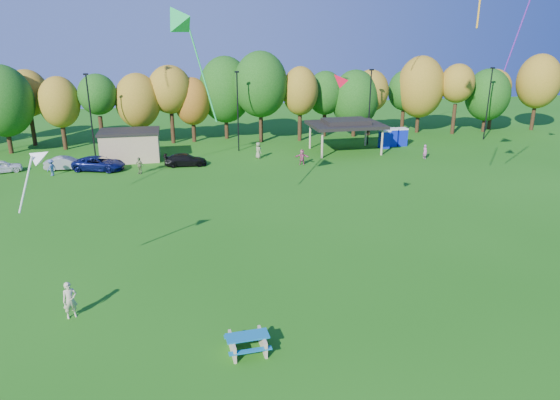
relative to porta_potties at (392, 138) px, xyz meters
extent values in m
plane|color=#19600F|center=(-20.56, -38.46, -1.10)|extent=(160.00, 160.00, 0.00)
cylinder|color=black|center=(-44.32, 5.74, 0.68)|extent=(0.50, 0.50, 3.56)
ellipsoid|color=#144C0F|center=(-44.32, 5.74, 4.84)|extent=(6.62, 6.62, 8.00)
cylinder|color=black|center=(-42.69, 9.79, 0.80)|extent=(0.50, 0.50, 3.79)
ellipsoid|color=olive|center=(-42.69, 9.79, 5.22)|extent=(4.94, 4.94, 5.58)
cylinder|color=black|center=(-38.58, 6.55, 0.57)|extent=(0.50, 0.50, 3.34)
ellipsoid|color=olive|center=(-38.58, 6.55, 4.47)|extent=(4.61, 4.61, 5.88)
cylinder|color=black|center=(-34.29, 6.38, 0.81)|extent=(0.50, 0.50, 3.82)
ellipsoid|color=#144C0F|center=(-34.29, 6.38, 5.26)|extent=(4.43, 4.43, 4.73)
cylinder|color=black|center=(-29.86, 7.04, 0.53)|extent=(0.50, 0.50, 3.25)
ellipsoid|color=olive|center=(-29.86, 7.04, 4.32)|extent=(5.33, 5.33, 6.53)
cylinder|color=black|center=(-26.01, 7.61, 0.88)|extent=(0.50, 0.50, 3.96)
ellipsoid|color=olive|center=(-26.01, 7.61, 5.51)|extent=(5.31, 5.31, 5.82)
cylinder|color=black|center=(-23.41, 7.88, 0.43)|extent=(0.50, 0.50, 3.05)
ellipsoid|color=#995914|center=(-23.41, 7.88, 3.98)|extent=(4.54, 4.54, 5.87)
cylinder|color=black|center=(-19.14, 9.07, 0.79)|extent=(0.50, 0.50, 3.77)
ellipsoid|color=#144C0F|center=(-19.14, 9.07, 5.19)|extent=(6.69, 6.69, 8.35)
cylinder|color=black|center=(-15.10, 6.07, 1.04)|extent=(0.50, 0.50, 4.28)
ellipsoid|color=#144C0F|center=(-15.10, 6.07, 6.04)|extent=(6.64, 6.64, 8.01)
cylinder|color=black|center=(-10.15, 5.75, 0.78)|extent=(0.50, 0.50, 3.76)
ellipsoid|color=olive|center=(-10.15, 5.75, 5.17)|extent=(4.49, 4.49, 6.02)
cylinder|color=black|center=(-6.28, 7.79, 0.62)|extent=(0.50, 0.50, 3.43)
ellipsoid|color=#144C0F|center=(-6.28, 7.79, 4.62)|extent=(4.77, 4.77, 5.63)
cylinder|color=black|center=(-2.45, 6.93, 0.38)|extent=(0.50, 0.50, 2.95)
ellipsoid|color=#144C0F|center=(-2.45, 6.93, 3.83)|extent=(6.14, 6.14, 7.54)
cylinder|color=black|center=(-0.18, 7.40, 0.66)|extent=(0.50, 0.50, 3.52)
ellipsoid|color=olive|center=(-0.18, 7.40, 4.77)|extent=(4.78, 4.78, 5.53)
cylinder|color=black|center=(5.50, 9.05, 0.60)|extent=(0.50, 0.50, 3.39)
ellipsoid|color=#144C0F|center=(5.50, 9.05, 4.55)|extent=(4.54, 4.54, 5.46)
cylinder|color=black|center=(7.14, 7.77, 0.76)|extent=(0.50, 0.50, 3.72)
ellipsoid|color=olive|center=(7.14, 7.77, 5.10)|extent=(6.32, 6.32, 8.24)
cylinder|color=black|center=(11.43, 5.81, 0.93)|extent=(0.50, 0.50, 4.06)
ellipsoid|color=olive|center=(11.43, 5.81, 5.67)|extent=(4.50, 4.50, 5.13)
cylinder|color=black|center=(16.51, 6.34, 0.43)|extent=(0.50, 0.50, 3.05)
ellipsoid|color=#144C0F|center=(16.51, 6.34, 3.99)|extent=(5.97, 5.97, 7.05)
cylinder|color=black|center=(18.42, 7.89, 0.68)|extent=(0.50, 0.50, 3.55)
ellipsoid|color=olive|center=(18.42, 7.89, 4.83)|extent=(4.60, 4.60, 4.99)
cylinder|color=black|center=(23.94, 6.05, 0.94)|extent=(0.50, 0.50, 4.07)
ellipsoid|color=olive|center=(23.94, 6.05, 5.68)|extent=(5.83, 5.83, 7.42)
cylinder|color=black|center=(-34.56, 1.54, 3.40)|extent=(0.16, 0.16, 9.00)
cube|color=black|center=(-34.56, 1.54, 7.90)|extent=(0.50, 0.25, 0.18)
cylinder|color=black|center=(-18.56, 1.54, 3.40)|extent=(0.16, 0.16, 9.00)
cube|color=black|center=(-18.56, 1.54, 7.90)|extent=(0.50, 0.25, 0.18)
cylinder|color=black|center=(-2.56, 1.54, 3.40)|extent=(0.16, 0.16, 9.00)
cube|color=black|center=(-2.56, 1.54, 7.90)|extent=(0.50, 0.25, 0.18)
cylinder|color=black|center=(13.44, 1.54, 3.40)|extent=(0.16, 0.16, 9.00)
cube|color=black|center=(13.44, 1.54, 7.90)|extent=(0.50, 0.25, 0.18)
cube|color=tan|center=(-30.56, -0.46, 0.40)|extent=(6.00, 4.00, 3.00)
cube|color=black|center=(-30.56, -0.46, 2.03)|extent=(6.30, 4.30, 0.25)
cylinder|color=tan|center=(-10.06, -3.96, 0.40)|extent=(0.24, 0.24, 3.00)
cylinder|color=tan|center=(-3.06, -3.96, 0.40)|extent=(0.24, 0.24, 3.00)
cylinder|color=tan|center=(-10.06, 1.04, 0.40)|extent=(0.24, 0.24, 3.00)
cylinder|color=tan|center=(-3.06, 1.04, 0.40)|extent=(0.24, 0.24, 3.00)
cube|color=black|center=(-6.56, -1.46, 2.05)|extent=(8.20, 6.20, 0.35)
cube|color=black|center=(-6.56, -1.46, 2.45)|extent=(5.00, 3.50, 0.45)
cube|color=#0E21B6|center=(-1.30, -0.56, -0.10)|extent=(1.10, 1.10, 2.00)
cube|color=silver|center=(-1.30, -0.56, 0.99)|extent=(1.15, 1.15, 0.18)
cube|color=#0E21B6|center=(0.00, 0.31, -0.10)|extent=(1.10, 1.10, 2.00)
cube|color=silver|center=(0.00, 0.31, 0.99)|extent=(1.15, 1.15, 0.18)
cube|color=#0E21B6|center=(1.30, 0.25, -0.10)|extent=(1.10, 1.10, 2.00)
cube|color=silver|center=(1.30, 0.25, 0.99)|extent=(1.15, 1.15, 0.18)
cube|color=tan|center=(-23.95, -37.23, -0.73)|extent=(0.19, 1.49, 0.74)
cube|color=tan|center=(-22.62, -37.16, -0.73)|extent=(0.19, 1.49, 0.74)
cube|color=#116798|center=(-23.29, -37.19, -0.33)|extent=(1.87, 0.85, 0.06)
cube|color=#116798|center=(-23.26, -37.83, -0.65)|extent=(1.85, 0.34, 0.05)
cube|color=#116798|center=(-23.32, -36.56, -0.65)|extent=(1.85, 0.34, 0.05)
imported|color=#C2B992|center=(-31.23, -32.70, -0.17)|extent=(0.80, 0.68, 1.86)
imported|color=white|center=(-42.71, -3.28, -0.47)|extent=(3.97, 2.62, 1.26)
imported|color=#98989D|center=(-36.71, -3.32, -0.44)|extent=(4.07, 1.57, 1.32)
imported|color=#0C144D|center=(-33.41, -4.30, -0.39)|extent=(5.57, 3.85, 1.41)
imported|color=black|center=(-24.88, -4.23, -0.47)|extent=(4.43, 1.99, 1.26)
imported|color=#47629D|center=(-37.67, -5.36, -0.30)|extent=(1.03, 1.19, 1.59)
imported|color=#AE4869|center=(-12.94, -6.32, -0.28)|extent=(1.58, 0.84, 1.63)
imported|color=gray|center=(-16.95, -2.64, -0.20)|extent=(0.87, 1.03, 1.79)
imported|color=#C05A9D|center=(0.92, -6.51, -0.32)|extent=(0.50, 0.64, 1.55)
imported|color=#7C8954|center=(-29.38, -6.42, -0.28)|extent=(1.00, 0.91, 1.63)
cylinder|color=purple|center=(-2.91, -24.95, 13.22)|extent=(0.14, 2.83, 7.55)
cone|color=green|center=(-25.20, -23.45, 12.93)|extent=(2.84, 2.90, 2.33)
cylinder|color=green|center=(-23.83, -21.87, 9.78)|extent=(1.71, 1.94, 6.61)
cone|color=white|center=(-32.06, -30.40, 6.43)|extent=(1.22, 1.00, 1.15)
cylinder|color=white|center=(-32.95, -30.51, 5.08)|extent=(1.12, 0.24, 2.85)
cone|color=red|center=(-16.72, -28.52, 9.56)|extent=(1.33, 1.12, 1.13)
camera|label=1|loc=(-25.75, -55.51, 12.01)|focal=32.00mm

